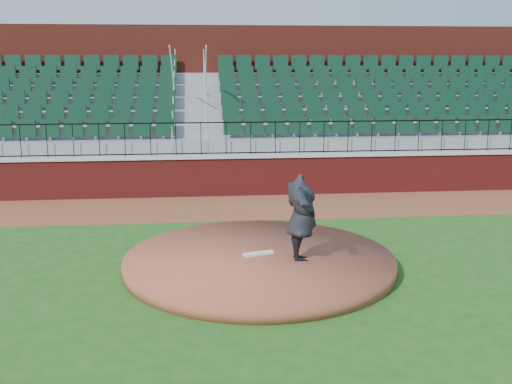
% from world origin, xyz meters
% --- Properties ---
extents(ground, '(90.00, 90.00, 0.00)m').
position_xyz_m(ground, '(0.00, 0.00, 0.00)').
color(ground, '#204F16').
rests_on(ground, ground).
extents(warning_track, '(34.00, 3.20, 0.01)m').
position_xyz_m(warning_track, '(0.00, 5.40, 0.01)').
color(warning_track, brown).
rests_on(warning_track, ground).
extents(field_wall, '(34.00, 0.35, 1.20)m').
position_xyz_m(field_wall, '(0.00, 7.00, 0.60)').
color(field_wall, maroon).
rests_on(field_wall, ground).
extents(wall_cap, '(34.00, 0.45, 0.10)m').
position_xyz_m(wall_cap, '(0.00, 7.00, 1.25)').
color(wall_cap, '#B7B7B7').
rests_on(wall_cap, field_wall).
extents(wall_railing, '(34.00, 0.05, 1.00)m').
position_xyz_m(wall_railing, '(0.00, 7.00, 1.80)').
color(wall_railing, black).
rests_on(wall_railing, wall_cap).
extents(seating_stands, '(34.00, 5.10, 4.60)m').
position_xyz_m(seating_stands, '(0.00, 9.72, 2.30)').
color(seating_stands, gray).
rests_on(seating_stands, ground).
extents(concourse_wall, '(34.00, 0.50, 5.50)m').
position_xyz_m(concourse_wall, '(0.00, 12.52, 2.75)').
color(concourse_wall, maroon).
rests_on(concourse_wall, ground).
extents(pitchers_mound, '(5.55, 5.55, 0.25)m').
position_xyz_m(pitchers_mound, '(-0.06, 0.18, 0.12)').
color(pitchers_mound, brown).
rests_on(pitchers_mound, ground).
extents(pitching_rubber, '(0.66, 0.32, 0.04)m').
position_xyz_m(pitching_rubber, '(-0.07, 0.26, 0.27)').
color(pitching_rubber, white).
rests_on(pitching_rubber, pitchers_mound).
extents(pitcher, '(0.65, 2.17, 1.75)m').
position_xyz_m(pitcher, '(0.74, -0.14, 1.13)').
color(pitcher, black).
rests_on(pitcher, pitchers_mound).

